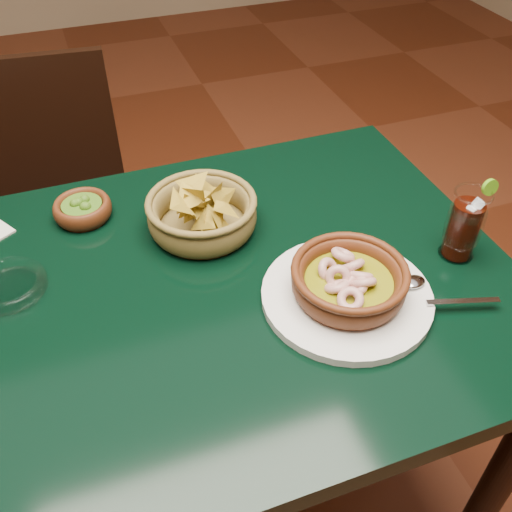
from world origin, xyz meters
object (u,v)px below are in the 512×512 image
object	(u,v)px
dining_chair	(59,208)
cola_drink	(464,225)
chip_basket	(202,213)
shrimp_plate	(348,285)
dining_table	(180,331)

from	to	relation	value
dining_chair	cola_drink	bearing A→B (deg)	-48.38
chip_basket	shrimp_plate	bearing A→B (deg)	-56.43
chip_basket	cola_drink	distance (m)	0.48
shrimp_plate	chip_basket	bearing A→B (deg)	123.57
dining_table	dining_chair	size ratio (longest dim) A/B	1.37
dining_chair	dining_table	bearing A→B (deg)	-75.33
dining_chair	shrimp_plate	bearing A→B (deg)	-60.97
dining_chair	shrimp_plate	size ratio (longest dim) A/B	2.35
cola_drink	dining_table	bearing A→B (deg)	171.37
dining_table	dining_chair	distance (m)	0.75
dining_table	shrimp_plate	bearing A→B (deg)	-22.69
dining_table	chip_basket	size ratio (longest dim) A/B	4.96
dining_table	shrimp_plate	distance (m)	0.32
cola_drink	shrimp_plate	bearing A→B (deg)	-171.74
chip_basket	dining_table	bearing A→B (deg)	-121.75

